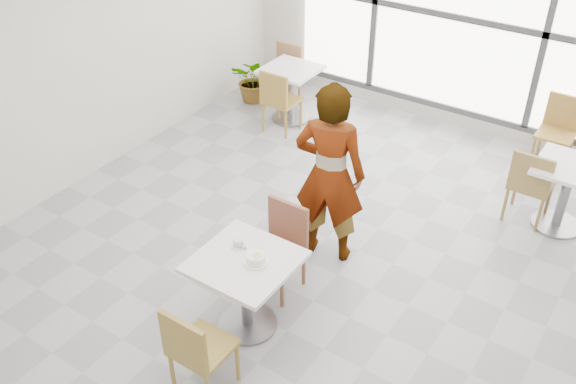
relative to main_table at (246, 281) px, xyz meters
The scene contains 17 objects.
floor 1.14m from the main_table, 92.79° to the left, with size 7.00×7.00×0.00m, color #9E9EA5.
wall_back 4.61m from the main_table, 90.62° to the left, with size 6.00×6.00×0.00m, color silver.
wall_left 3.36m from the main_table, 161.71° to the left, with size 7.00×7.00×0.00m, color silver.
window 4.55m from the main_table, 90.63° to the left, with size 4.60×0.07×2.52m.
main_table is the anchor object (origin of this frame).
chair_near 0.79m from the main_table, 81.72° to the right, with size 0.42×0.42×0.87m.
chair_far 0.62m from the main_table, 95.48° to the left, with size 0.42×0.42×0.87m.
oatmeal_bowl 0.29m from the main_table, 15.16° to the left, with size 0.21×0.21×0.09m.
coffee_cup 0.32m from the main_table, 142.98° to the left, with size 0.16×0.13×0.07m.
person 1.32m from the main_table, 87.45° to the left, with size 0.68×0.44×1.86m, color black.
bg_table_left 3.89m from the main_table, 118.09° to the left, with size 0.70×0.70×0.75m.
bg_table_right 3.53m from the main_table, 57.93° to the left, with size 0.70×0.70×0.75m.
bg_chair_left_near 3.50m from the main_table, 120.08° to the left, with size 0.42×0.42×0.87m.
bg_chair_left_far 4.36m from the main_table, 119.71° to the left, with size 0.42×0.42×0.87m.
bg_chair_right_near 3.25m from the main_table, 61.75° to the left, with size 0.42×0.42×0.87m.
bg_chair_right_far 4.50m from the main_table, 70.97° to the left, with size 0.42×0.42×0.87m.
plant_left 4.43m from the main_table, 125.61° to the left, with size 0.59×0.51×0.66m, color #5B8D41.
Camera 1 is at (2.54, -4.08, 4.13)m, focal length 39.47 mm.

